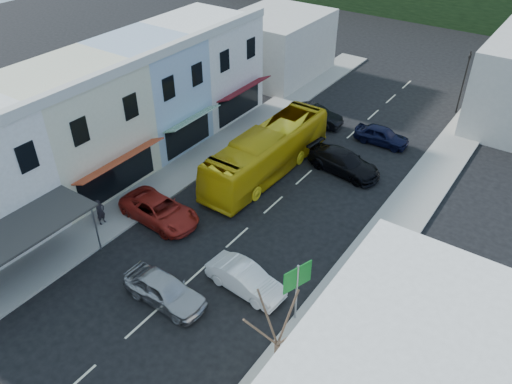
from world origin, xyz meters
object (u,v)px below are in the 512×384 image
object	(u,v)px
car_silver	(165,291)
street_tree	(277,345)
direction_sign	(296,294)
traffic_signal	(463,83)
car_white	(245,279)
pedestrian_left	(100,212)
car_red	(160,211)
bus	(267,154)

from	to	relation	value
car_silver	street_tree	xyz separation A→B (m)	(7.55, -1.18, 2.53)
street_tree	direction_sign	bearing A→B (deg)	109.50
direction_sign	traffic_signal	distance (m)	28.06
car_silver	traffic_signal	world-z (taller)	traffic_signal
car_white	pedestrian_left	bearing A→B (deg)	97.36
direction_sign	car_red	bearing A→B (deg)	-171.42
bus	street_tree	xyz separation A→B (m)	(10.02, -14.38, 1.68)
bus	direction_sign	distance (m)	13.57
car_white	street_tree	xyz separation A→B (m)	(4.64, -4.20, 2.53)
direction_sign	traffic_signal	world-z (taller)	traffic_signal
car_white	car_red	xyz separation A→B (m)	(-7.87, 1.78, 0.00)
bus	direction_sign	size ratio (longest dim) A/B	3.14
car_red	street_tree	size ratio (longest dim) A/B	0.71
car_silver	car_white	xyz separation A→B (m)	(2.92, 3.02, 0.00)
pedestrian_left	direction_sign	bearing A→B (deg)	-91.28
pedestrian_left	traffic_signal	xyz separation A→B (m)	(13.40, 28.38, 1.75)
bus	traffic_signal	xyz separation A→B (m)	(8.32, 17.57, 1.20)
traffic_signal	bus	bearing A→B (deg)	72.34
car_silver	car_white	size ratio (longest dim) A/B	1.00
car_red	street_tree	bearing A→B (deg)	-112.23
bus	car_white	xyz separation A→B (m)	(5.39, -10.18, -0.85)
car_white	bus	bearing A→B (deg)	31.84
car_white	car_red	world-z (taller)	same
car_white	car_red	distance (m)	8.07
bus	street_tree	bearing A→B (deg)	-54.43
car_white	traffic_signal	xyz separation A→B (m)	(2.93, 27.75, 2.05)
direction_sign	car_white	bearing A→B (deg)	-165.96
car_white	street_tree	size ratio (longest dim) A/B	0.68
car_silver	direction_sign	xyz separation A→B (m)	(6.17, 2.73, 1.15)
car_red	street_tree	world-z (taller)	street_tree
street_tree	traffic_signal	size ratio (longest dim) A/B	1.17
bus	traffic_signal	distance (m)	19.48
direction_sign	traffic_signal	size ratio (longest dim) A/B	0.67
bus	car_white	bearing A→B (deg)	-61.41
car_red	car_silver	bearing A→B (deg)	-130.76
bus	car_white	world-z (taller)	bus
street_tree	traffic_signal	distance (m)	32.01
bus	traffic_signal	world-z (taller)	traffic_signal
car_silver	direction_sign	distance (m)	6.84
bus	traffic_signal	size ratio (longest dim) A/B	2.11
car_white	traffic_signal	bearing A→B (deg)	-2.08
car_silver	car_white	world-z (taller)	same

